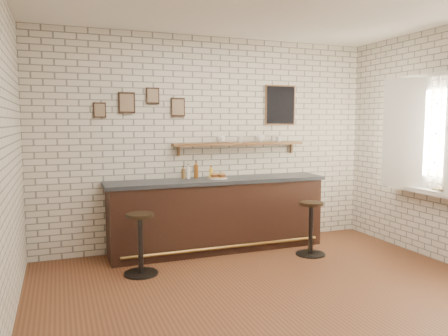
{
  "coord_description": "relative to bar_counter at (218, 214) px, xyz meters",
  "views": [
    {
      "loc": [
        -2.07,
        -3.96,
        1.79
      ],
      "look_at": [
        -0.22,
        0.9,
        1.25
      ],
      "focal_mm": 35.0,
      "sensor_mm": 36.0,
      "label": 1
    }
  ],
  "objects": [
    {
      "name": "bitters_bottle_white",
      "position": [
        -0.38,
        0.17,
        0.59
      ],
      "size": [
        0.05,
        0.05,
        0.2
      ],
      "color": "white",
      "rests_on": "bar_counter"
    },
    {
      "name": "condiment_bottle_yellow",
      "position": [
        -0.04,
        0.17,
        0.57
      ],
      "size": [
        0.05,
        0.05,
        0.17
      ],
      "color": "yellow",
      "rests_on": "bar_counter"
    },
    {
      "name": "shelf_cup_b",
      "position": [
        0.42,
        0.2,
        1.04
      ],
      "size": [
        0.13,
        0.13,
        0.09
      ],
      "primitive_type": "imported",
      "rotation": [
        0.0,
        0.0,
        0.67
      ],
      "color": "white",
      "rests_on": "wall_shelf"
    },
    {
      "name": "bitters_bottle_amber",
      "position": [
        -0.26,
        0.17,
        0.6
      ],
      "size": [
        0.06,
        0.06,
        0.25
      ],
      "color": "brown",
      "rests_on": "bar_counter"
    },
    {
      "name": "shelf_cup_a",
      "position": [
        0.12,
        0.2,
        1.04
      ],
      "size": [
        0.18,
        0.18,
        0.1
      ],
      "primitive_type": "imported",
      "rotation": [
        0.0,
        0.0,
        0.61
      ],
      "color": "white",
      "rests_on": "wall_shelf"
    },
    {
      "name": "casement_window",
      "position": [
        2.37,
        -1.4,
        1.14
      ],
      "size": [
        0.4,
        1.3,
        1.56
      ],
      "color": "white",
      "rests_on": "ground"
    },
    {
      "name": "bar_stool_right",
      "position": [
        1.1,
        -0.67,
        -0.12
      ],
      "size": [
        0.4,
        0.4,
        0.72
      ],
      "color": "black",
      "rests_on": "ground"
    },
    {
      "name": "back_wall_decor",
      "position": [
        0.24,
        0.28,
        1.54
      ],
      "size": [
        2.96,
        0.02,
        0.56
      ],
      "color": "black",
      "rests_on": "ground"
    },
    {
      "name": "bar_stool_left",
      "position": [
        -1.2,
        -0.63,
        -0.11
      ],
      "size": [
        0.42,
        0.42,
        0.73
      ],
      "color": "black",
      "rests_on": "ground"
    },
    {
      "name": "shelf_cup_d",
      "position": [
        1.05,
        0.2,
        1.04
      ],
      "size": [
        0.12,
        0.12,
        0.08
      ],
      "primitive_type": "imported",
      "rotation": [
        0.0,
        0.0,
        0.41
      ],
      "color": "white",
      "rests_on": "wall_shelf"
    },
    {
      "name": "sandwich_plate",
      "position": [
        0.01,
        0.02,
        0.51
      ],
      "size": [
        0.28,
        0.28,
        0.01
      ],
      "primitive_type": "cylinder",
      "color": "white",
      "rests_on": "bar_counter"
    },
    {
      "name": "ciabatta_sandwich",
      "position": [
        0.01,
        0.02,
        0.55
      ],
      "size": [
        0.23,
        0.17,
        0.07
      ],
      "color": "tan",
      "rests_on": "sandwich_plate"
    },
    {
      "name": "window_sill",
      "position": [
        2.41,
        -1.4,
        0.39
      ],
      "size": [
        0.2,
        1.35,
        0.06
      ],
      "color": "white",
      "rests_on": "ground"
    },
    {
      "name": "shelf_cup_c",
      "position": [
        0.75,
        0.2,
        1.05
      ],
      "size": [
        0.14,
        0.14,
        0.11
      ],
      "primitive_type": "imported",
      "rotation": [
        0.0,
        0.0,
        1.55
      ],
      "color": "white",
      "rests_on": "wall_shelf"
    },
    {
      "name": "book_upper",
      "position": [
        2.39,
        -1.56,
        0.45
      ],
      "size": [
        0.3,
        0.31,
        0.02
      ],
      "primitive_type": "imported",
      "rotation": [
        0.0,
        0.0,
        -0.73
      ],
      "color": "tan",
      "rests_on": "book_lower"
    },
    {
      "name": "bar_counter",
      "position": [
        0.0,
        0.0,
        0.0
      ],
      "size": [
        3.1,
        0.65,
        1.01
      ],
      "color": "black",
      "rests_on": "ground"
    },
    {
      "name": "bitters_bottle_brown",
      "position": [
        -0.45,
        0.17,
        0.58
      ],
      "size": [
        0.06,
        0.06,
        0.18
      ],
      "color": "brown",
      "rests_on": "bar_counter"
    },
    {
      "name": "potato_chips",
      "position": [
        -0.02,
        0.02,
        0.52
      ],
      "size": [
        0.25,
        0.18,
        0.0
      ],
      "color": "#DFB74E",
      "rests_on": "sandwich_plate"
    },
    {
      "name": "ground",
      "position": [
        0.01,
        -1.7,
        -0.51
      ],
      "size": [
        5.0,
        5.0,
        0.0
      ],
      "primitive_type": "plane",
      "color": "brown",
      "rests_on": "ground"
    },
    {
      "name": "book_lower",
      "position": [
        2.39,
        -1.55,
        0.43
      ],
      "size": [
        0.18,
        0.24,
        0.02
      ],
      "primitive_type": "imported",
      "rotation": [
        0.0,
        0.0,
        -0.04
      ],
      "color": "tan",
      "rests_on": "window_sill"
    },
    {
      "name": "wall_shelf",
      "position": [
        0.41,
        0.2,
        0.97
      ],
      "size": [
        2.0,
        0.18,
        0.18
      ],
      "color": "brown",
      "rests_on": "ground"
    }
  ]
}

